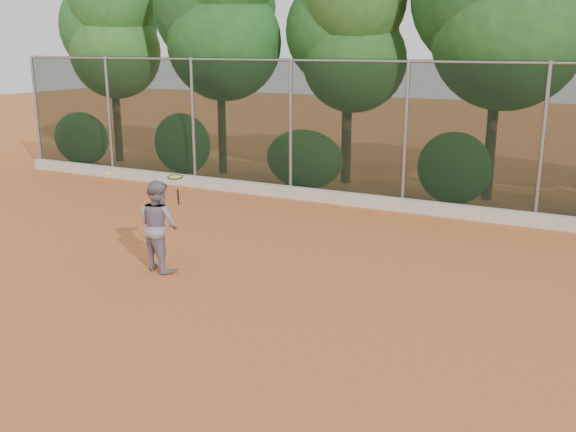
% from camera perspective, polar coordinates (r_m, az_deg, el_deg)
% --- Properties ---
extents(ground, '(80.00, 80.00, 0.00)m').
position_cam_1_polar(ground, '(9.48, -2.79, -8.72)').
color(ground, '#C7672F').
rests_on(ground, ground).
extents(concrete_curb, '(24.00, 0.20, 0.30)m').
position_cam_1_polar(concrete_curb, '(15.42, 9.92, 1.00)').
color(concrete_curb, beige).
rests_on(concrete_curb, ground).
extents(tennis_player, '(0.91, 0.79, 1.59)m').
position_cam_1_polar(tennis_player, '(11.27, -11.42, -0.84)').
color(tennis_player, gray).
rests_on(tennis_player, ground).
extents(chainlink_fence, '(24.09, 0.09, 3.50)m').
position_cam_1_polar(chainlink_fence, '(15.28, 10.41, 7.38)').
color(chainlink_fence, black).
rests_on(chainlink_fence, ground).
extents(foliage_backdrop, '(23.70, 3.63, 7.55)m').
position_cam_1_polar(foliage_backdrop, '(17.22, 11.02, 16.66)').
color(foliage_backdrop, '#482E1B').
rests_on(foliage_backdrop, ground).
extents(tennis_racket, '(0.33, 0.33, 0.51)m').
position_cam_1_polar(tennis_racket, '(10.70, -9.97, 3.22)').
color(tennis_racket, black).
rests_on(tennis_racket, ground).
extents(tennis_ball_in_flight, '(0.07, 0.07, 0.07)m').
position_cam_1_polar(tennis_ball_in_flight, '(12.41, -15.71, 3.60)').
color(tennis_ball_in_flight, '#F0F738').
rests_on(tennis_ball_in_flight, ground).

